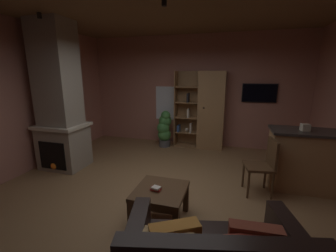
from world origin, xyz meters
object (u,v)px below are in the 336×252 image
Objects in this scene: bookshelf_cabinet at (208,111)px; potted_floor_plant at (164,129)px; kitchen_bar_counter at (314,161)px; wall_mounted_tv at (259,93)px; tissue_box at (305,127)px; coffee_table at (160,195)px; stone_fireplace at (59,105)px; table_book_1 at (156,188)px; table_book_0 at (156,189)px; dining_chair at (264,163)px.

bookshelf_cabinet is 1.21m from potted_floor_plant.
wall_mounted_tv reaches higher than kitchen_bar_counter.
bookshelf_cabinet is 1.32m from wall_mounted_tv.
coffee_table is (-1.98, -1.44, -0.70)m from tissue_box.
bookshelf_cabinet is (2.71, 2.06, -0.33)m from stone_fireplace.
kitchen_bar_counter is 2.26m from wall_mounted_tv.
table_book_1 is at bearing -113.52° from wall_mounted_tv.
dining_chair is (1.42, 1.15, 0.06)m from table_book_0.
kitchen_bar_counter is 1.54× the size of dining_chair.
kitchen_bar_counter is 10.94× the size of table_book_0.
coffee_table is at bearing -74.11° from potted_floor_plant.
wall_mounted_tv is (3.92, 2.27, 0.14)m from stone_fireplace.
table_book_0 is (-2.02, -1.48, -0.60)m from tissue_box.
table_book_0 is (-0.05, -0.04, 0.10)m from coffee_table.
kitchen_bar_counter reaches higher than table_book_0.
table_book_1 is (-0.29, -3.23, -0.48)m from bookshelf_cabinet.
kitchen_bar_counter is 2.64m from coffee_table.
table_book_1 is 0.11× the size of dining_chair.
bookshelf_cabinet reaches higher than table_book_1.
table_book_0 is (-2.24, -1.51, -0.04)m from kitchen_bar_counter.
wall_mounted_tv is at bearing 87.91° from dining_chair.
potted_floor_plant is at bearing 140.08° from dining_chair.
potted_floor_plant is at bearing 48.64° from stone_fireplace.
wall_mounted_tv is at bearing 9.86° from bookshelf_cabinet.
table_book_1 is (-0.04, -0.05, 0.13)m from coffee_table.
potted_floor_plant reaches higher than coffee_table.
table_book_1 is 0.11× the size of potted_floor_plant.
potted_floor_plant is (-0.80, 3.00, 0.02)m from table_book_0.
table_book_0 is 1.83m from dining_chair.
table_book_0 is (2.41, -1.17, -0.84)m from stone_fireplace.
table_book_1 is 0.13× the size of wall_mounted_tv.
table_book_0 is 0.13× the size of potted_floor_plant.
table_book_1 is (-2.23, -1.52, -0.02)m from kitchen_bar_counter.
table_book_1 is at bearing -128.82° from coffee_table.
kitchen_bar_counter is at bearing 33.96° from coffee_table.
tissue_box reaches higher than table_book_0.
potted_floor_plant is at bearing 104.83° from table_book_0.
dining_chair is (1.38, 1.11, 0.16)m from coffee_table.
tissue_box is (4.44, 0.31, -0.24)m from stone_fireplace.
stone_fireplace is 2.58m from potted_floor_plant.
stone_fireplace is 3.41m from bookshelf_cabinet.
stone_fireplace is at bearing -131.36° from potted_floor_plant.
kitchen_bar_counter is at bearing 4.24° from stone_fireplace.
wall_mounted_tv is (1.21, 0.21, 0.47)m from bookshelf_cabinet.
stone_fireplace is at bearing 155.34° from coffee_table.
stone_fireplace is at bearing -175.95° from tissue_box.
bookshelf_cabinet is 16.45× the size of tissue_box.
wall_mounted_tv is at bearing 30.04° from stone_fireplace.
kitchen_bar_counter is at bearing 24.27° from dining_chair.
table_book_0 is 0.16× the size of wall_mounted_tv.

